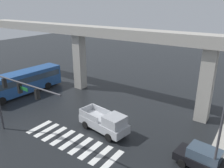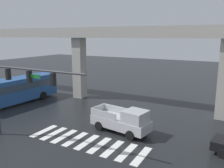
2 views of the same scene
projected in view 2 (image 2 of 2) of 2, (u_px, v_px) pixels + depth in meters
ground_plane at (118, 121)px, 22.23m from camera, size 120.00×120.00×0.00m
crosswalk_stripes at (87, 142)px, 17.89m from camera, size 9.35×2.80×0.01m
elevated_overpass at (142, 39)px, 25.50m from camera, size 54.26×2.26×8.84m
pickup_truck at (123, 121)px, 19.55m from camera, size 5.33×2.67×2.08m
city_bus at (16, 89)px, 27.85m from camera, size 3.20×10.92×2.99m
traffic_signal_mast at (19, 82)px, 17.16m from camera, size 8.69×0.32×6.20m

